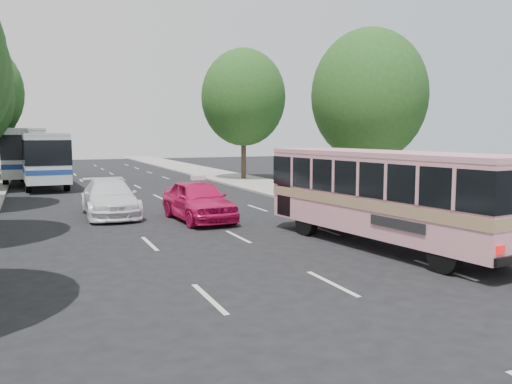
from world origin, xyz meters
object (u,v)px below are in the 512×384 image
pink_bus (386,188)px  tour_coach_front (42,154)px  tour_coach_rear (24,149)px  pink_taxi (198,200)px  white_pickup (110,198)px

pink_bus → tour_coach_front: 25.71m
pink_bus → tour_coach_rear: bearing=101.6°
pink_taxi → tour_coach_rear: size_ratio=0.38×
pink_bus → white_pickup: (-6.75, 9.37, -1.04)m
pink_bus → white_pickup: pink_bus is taller
pink_bus → tour_coach_rear: 30.44m
white_pickup → tour_coach_rear: bearing=100.4°
pink_bus → pink_taxi: pink_bus is taller
tour_coach_front → white_pickup: bearing=-83.9°
pink_bus → white_pickup: 11.60m
pink_bus → tour_coach_rear: size_ratio=0.74×
pink_taxi → tour_coach_rear: (-6.32, 21.88, 1.43)m
pink_taxi → tour_coach_rear: tour_coach_rear is taller
white_pickup → tour_coach_front: (-2.25, 14.72, 1.30)m
white_pickup → tour_coach_front: tour_coach_front is taller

